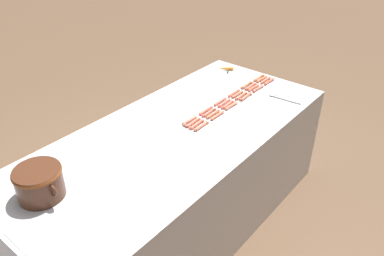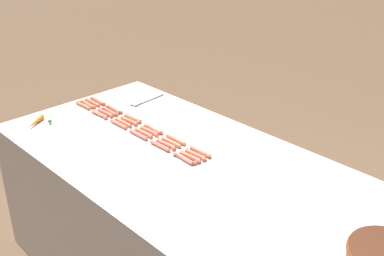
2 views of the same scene
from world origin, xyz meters
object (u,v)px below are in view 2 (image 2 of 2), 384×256
(hot_dog_0, at_px, (98,101))
(hot_dog_17, at_px, (190,157))
(hot_dog_4, at_px, (176,140))
(hot_dog_14, at_px, (123,122))
(hot_dog_3, at_px, (153,129))
(hot_dog_15, at_px, (143,133))
(hot_dog_8, at_px, (129,121))
(hot_dog_9, at_px, (149,131))
(hot_dog_10, at_px, (171,142))
(hot_dog_5, at_px, (200,152))
(hot_dog_21, at_px, (139,135))
(hot_dog_11, at_px, (195,154))
(hot_dog_1, at_px, (114,109))
(hot_dog_23, at_px, (184,159))
(hot_dog_13, at_px, (105,113))
(hot_dog_12, at_px, (88,104))
(hot_dog_16, at_px, (166,144))
(hot_dog_20, at_px, (119,124))
(hot_dog_18, at_px, (83,105))
(hot_dog_7, at_px, (110,111))
(hot_dog_22, at_px, (160,146))
(hot_dog_6, at_px, (92,102))
(serving_spoon, at_px, (140,102))
(hot_dog_19, at_px, (100,114))
(hot_dog_2, at_px, (133,118))

(hot_dog_0, relative_size, hot_dog_17, 1.00)
(hot_dog_4, relative_size, hot_dog_14, 1.00)
(hot_dog_3, xyz_separation_m, hot_dog_15, (0.07, -0.00, 0.00))
(hot_dog_8, bearing_deg, hot_dog_0, -95.43)
(hot_dog_9, relative_size, hot_dog_10, 1.00)
(hot_dog_4, bearing_deg, hot_dog_5, 90.33)
(hot_dog_9, bearing_deg, hot_dog_14, -78.79)
(hot_dog_3, bearing_deg, hot_dog_21, -1.28)
(hot_dog_11, height_order, hot_dog_17, same)
(hot_dog_1, distance_m, hot_dog_23, 0.76)
(hot_dog_5, bearing_deg, hot_dog_13, -84.53)
(hot_dog_3, height_order, hot_dog_10, same)
(hot_dog_9, height_order, hot_dog_12, same)
(hot_dog_16, relative_size, hot_dog_20, 1.00)
(hot_dog_12, height_order, hot_dog_15, same)
(hot_dog_18, bearing_deg, hot_dog_23, 89.80)
(hot_dog_7, relative_size, hot_dog_21, 1.00)
(hot_dog_20, bearing_deg, hot_dog_22, 89.90)
(hot_dog_5, relative_size, hot_dog_23, 1.00)
(hot_dog_5, relative_size, hot_dog_11, 1.00)
(hot_dog_0, bearing_deg, hot_dog_12, -1.08)
(hot_dog_9, xyz_separation_m, hot_dog_23, (0.07, 0.37, 0.00))
(hot_dog_4, bearing_deg, hot_dog_6, -87.21)
(hot_dog_21, bearing_deg, hot_dog_6, -97.29)
(hot_dog_18, bearing_deg, hot_dog_14, 94.68)
(hot_dog_1, xyz_separation_m, hot_dog_12, (0.07, -0.18, 0.00))
(hot_dog_11, distance_m, serving_spoon, 0.78)
(hot_dog_13, distance_m, hot_dog_15, 0.37)
(hot_dog_6, bearing_deg, hot_dog_11, 89.90)
(hot_dog_12, bearing_deg, hot_dog_20, 84.88)
(hot_dog_23, bearing_deg, hot_dog_19, -90.00)
(hot_dog_15, distance_m, hot_dog_22, 0.19)
(hot_dog_3, relative_size, hot_dog_16, 1.00)
(hot_dog_20, relative_size, hot_dog_22, 1.00)
(hot_dog_4, relative_size, hot_dog_20, 1.00)
(hot_dog_3, distance_m, hot_dog_8, 0.19)
(hot_dog_5, distance_m, hot_dog_21, 0.39)
(hot_dog_16, relative_size, hot_dog_19, 1.00)
(hot_dog_19, bearing_deg, hot_dog_9, 100.71)
(hot_dog_12, bearing_deg, hot_dog_14, 89.86)
(hot_dog_13, relative_size, hot_dog_15, 1.00)
(hot_dog_1, height_order, hot_dog_14, same)
(hot_dog_6, height_order, hot_dog_21, same)
(hot_dog_2, height_order, hot_dog_4, same)
(hot_dog_1, bearing_deg, hot_dog_11, 87.24)
(hot_dog_10, relative_size, hot_dog_21, 1.00)
(hot_dog_2, bearing_deg, hot_dog_14, 4.40)
(hot_dog_10, relative_size, hot_dog_14, 1.00)
(hot_dog_0, xyz_separation_m, hot_dog_19, (0.11, 0.18, 0.00))
(hot_dog_3, height_order, hot_dog_20, same)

